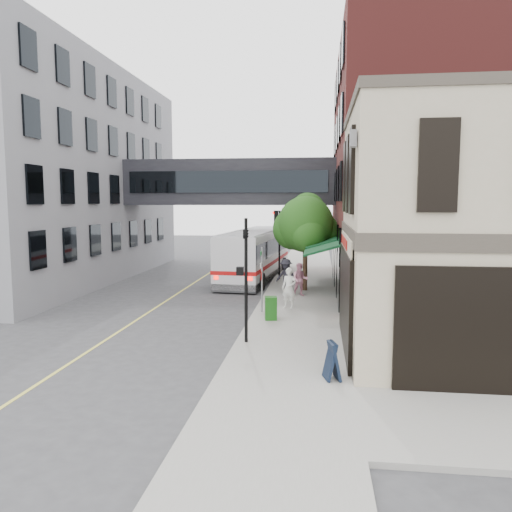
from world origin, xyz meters
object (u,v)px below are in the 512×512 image
(pedestrian_a, at_px, (289,288))
(pedestrian_c, at_px, (286,276))
(bus, at_px, (255,252))
(pedestrian_b, at_px, (300,280))
(sandwich_board, at_px, (332,361))
(newspaper_box, at_px, (271,308))

(pedestrian_a, bearing_deg, pedestrian_c, 112.38)
(bus, bearing_deg, pedestrian_b, -63.79)
(pedestrian_a, bearing_deg, pedestrian_b, 98.81)
(pedestrian_a, height_order, sandwich_board, pedestrian_a)
(pedestrian_b, relative_size, pedestrian_c, 0.92)
(pedestrian_a, height_order, pedestrian_c, pedestrian_c)
(bus, bearing_deg, newspaper_box, -79.61)
(pedestrian_b, relative_size, sandwich_board, 1.63)
(bus, distance_m, pedestrian_b, 7.49)
(pedestrian_b, height_order, sandwich_board, pedestrian_b)
(pedestrian_c, distance_m, newspaper_box, 6.19)
(bus, xyz_separation_m, sandwich_board, (4.70, -19.34, -1.11))
(pedestrian_b, height_order, newspaper_box, pedestrian_b)
(bus, relative_size, newspaper_box, 12.10)
(pedestrian_a, xyz_separation_m, pedestrian_b, (0.41, 3.12, -0.07))
(pedestrian_a, xyz_separation_m, pedestrian_c, (-0.39, 3.66, 0.01))
(pedestrian_a, height_order, newspaper_box, pedestrian_a)
(bus, distance_m, newspaper_box, 12.58)
(pedestrian_a, height_order, pedestrian_b, pedestrian_a)
(sandwich_board, bearing_deg, newspaper_box, 94.03)
(pedestrian_a, relative_size, pedestrian_b, 1.08)
(pedestrian_a, relative_size, newspaper_box, 1.92)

